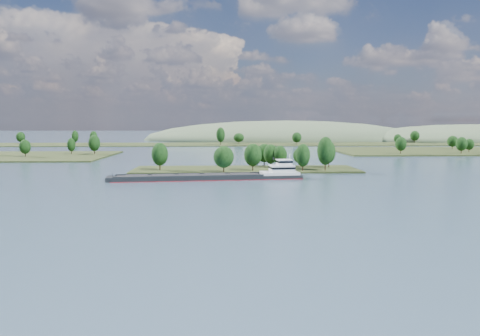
{
  "coord_description": "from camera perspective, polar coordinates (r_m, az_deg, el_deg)",
  "views": [
    {
      "loc": [
        -9.75,
        -28.27,
        22.2
      ],
      "look_at": [
        -4.19,
        130.0,
        6.0
      ],
      "focal_mm": 35.0,
      "sensor_mm": 36.0,
      "label": 1
    }
  ],
  "objects": [
    {
      "name": "ground",
      "position": [
        150.24,
        1.73,
        -2.66
      ],
      "size": [
        1800.0,
        1800.0,
        0.0
      ],
      "primitive_type": "plane",
      "color": "#324857",
      "rests_on": "ground"
    },
    {
      "name": "hill_west",
      "position": [
        533.32,
        5.52,
        3.43
      ],
      "size": [
        320.0,
        160.0,
        44.0
      ],
      "primitive_type": "ellipsoid",
      "color": "#46593D",
      "rests_on": "ground"
    },
    {
      "name": "hill_east",
      "position": [
        567.04,
        26.44,
        2.99
      ],
      "size": [
        260.0,
        140.0,
        36.0
      ],
      "primitive_type": "ellipsoid",
      "color": "#46593D",
      "rests_on": "ground"
    },
    {
      "name": "tree_island",
      "position": [
        208.21,
        2.23,
        0.87
      ],
      "size": [
        100.0,
        33.63,
        15.81
      ],
      "color": "#232E14",
      "rests_on": "ground"
    },
    {
      "name": "back_shoreline",
      "position": [
        428.9,
        0.46,
        2.97
      ],
      "size": [
        900.0,
        60.0,
        16.69
      ],
      "color": "#232E14",
      "rests_on": "ground"
    },
    {
      "name": "cargo_barge",
      "position": [
        176.79,
        -2.45,
        -0.97
      ],
      "size": [
        73.29,
        17.21,
        9.84
      ],
      "color": "black",
      "rests_on": "ground"
    }
  ]
}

